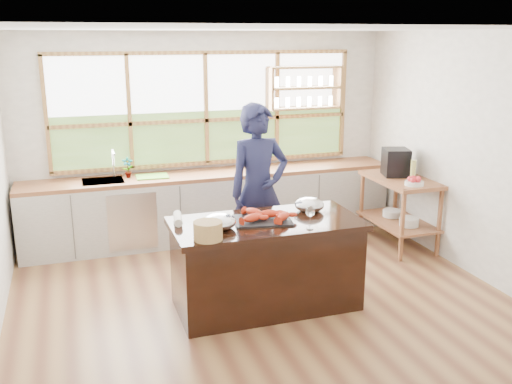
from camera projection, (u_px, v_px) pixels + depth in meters
name	position (u px, v px, depth m)	size (l,w,h in m)	color
ground_plane	(260.00, 297.00, 5.95)	(5.00, 5.00, 0.00)	olive
room_shell	(246.00, 123.00, 5.97)	(5.02, 4.52, 2.71)	white
back_counter	(212.00, 205.00, 7.60)	(4.90, 0.63, 0.90)	beige
right_shelf_unit	(400.00, 201.00, 7.27)	(0.62, 1.10, 0.90)	brown
island	(266.00, 264.00, 5.65)	(1.85, 0.90, 0.90)	black
cook	(259.00, 191.00, 6.33)	(0.71, 0.46, 1.94)	#191C3C
potted_plant	(128.00, 168.00, 7.18)	(0.14, 0.09, 0.26)	slate
cutting_board	(152.00, 176.00, 7.25)	(0.40, 0.30, 0.01)	#61AF30
espresso_machine	(396.00, 162.00, 7.29)	(0.30, 0.33, 0.35)	black
wine_bottle	(413.00, 171.00, 7.02)	(0.07, 0.07, 0.26)	#C0C662
fruit_bowl	(414.00, 182.00, 6.84)	(0.23, 0.23, 0.11)	silver
slate_board	(263.00, 220.00, 5.52)	(0.55, 0.40, 0.02)	black
lobster_pile	(265.00, 215.00, 5.52)	(0.52, 0.44, 0.08)	#CC471B
mixing_bowl_left	(220.00, 222.00, 5.30)	(0.31, 0.31, 0.15)	silver
mixing_bowl_right	(309.00, 205.00, 5.84)	(0.30, 0.30, 0.15)	silver
wine_glass	(310.00, 212.00, 5.26)	(0.08, 0.08, 0.22)	white
wicker_basket	(208.00, 231.00, 5.01)	(0.26, 0.26, 0.17)	#A98051
parchment_roll	(178.00, 219.00, 5.48)	(0.08, 0.08, 0.30)	silver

